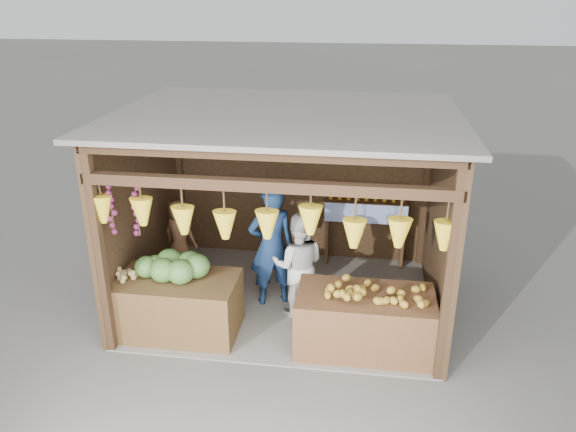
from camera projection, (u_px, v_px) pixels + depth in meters
The scene contains 12 objects.
ground at pixel (286, 300), 7.92m from camera, with size 80.00×80.00×0.00m, color #514F49.
stall_structure at pixel (283, 190), 7.25m from camera, with size 4.30×3.30×2.66m.
back_shelf at pixel (366, 213), 8.63m from camera, with size 1.25×0.32×1.32m.
counter_left at pixel (178, 306), 7.05m from camera, with size 1.52×0.85×0.76m, color #4F371A.
counter_right at pixel (364, 322), 6.72m from camera, with size 1.63×0.85×0.75m, color #4F301A.
stool at pixel (183, 276), 8.27m from camera, with size 0.32×0.32×0.30m, color black.
man_standing at pixel (272, 246), 7.54m from camera, with size 0.63×0.41×1.73m, color navy.
woman_standing at pixel (298, 265), 7.32m from camera, with size 0.71×0.55×1.46m, color silver.
vendor_seated at pixel (180, 234), 8.02m from camera, with size 0.51×0.33×1.04m, color #533521.
melon_pile at pixel (173, 265), 6.91m from camera, with size 1.00×0.50×0.32m, color #255015, non-canonical shape.
tanfruit_pile at pixel (125, 274), 6.90m from camera, with size 0.34×0.40×0.13m, color #A69A4C, non-canonical shape.
mango_pile at pixel (372, 290), 6.47m from camera, with size 1.40×0.64×0.22m, color #B45818, non-canonical shape.
Camera 1 is at (1.00, -6.81, 4.09)m, focal length 35.00 mm.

